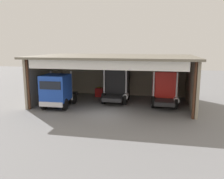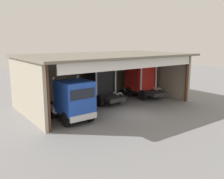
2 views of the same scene
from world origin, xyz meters
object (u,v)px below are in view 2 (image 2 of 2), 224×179
object	(u,v)px
truck_black_center_right_bay	(101,84)
truck_red_right_bay	(141,80)
tool_cart	(71,97)
truck_blue_left_bay	(72,100)
oil_drum	(66,96)

from	to	relation	value
truck_black_center_right_bay	truck_red_right_bay	xyz separation A→B (m)	(5.08, -0.53, -0.01)
truck_black_center_right_bay	tool_cart	distance (m)	3.34
truck_red_right_bay	tool_cart	bearing A→B (deg)	163.54
truck_blue_left_bay	truck_red_right_bay	xyz separation A→B (m)	(10.22, 3.24, 0.13)
truck_black_center_right_bay	tool_cart	xyz separation A→B (m)	(-2.44, 1.84, -1.35)
tool_cart	truck_red_right_bay	bearing A→B (deg)	-17.51
truck_black_center_right_bay	oil_drum	bearing A→B (deg)	133.73
truck_blue_left_bay	truck_black_center_right_bay	distance (m)	6.38
truck_blue_left_bay	oil_drum	world-z (taller)	truck_blue_left_bay
truck_black_center_right_bay	oil_drum	distance (m)	4.02
truck_blue_left_bay	truck_red_right_bay	distance (m)	10.72
truck_blue_left_bay	tool_cart	distance (m)	6.35
truck_red_right_bay	truck_blue_left_bay	bearing A→B (deg)	-161.34
truck_black_center_right_bay	truck_red_right_bay	distance (m)	5.10
truck_blue_left_bay	oil_drum	xyz separation A→B (m)	(2.50, 6.46, -1.25)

